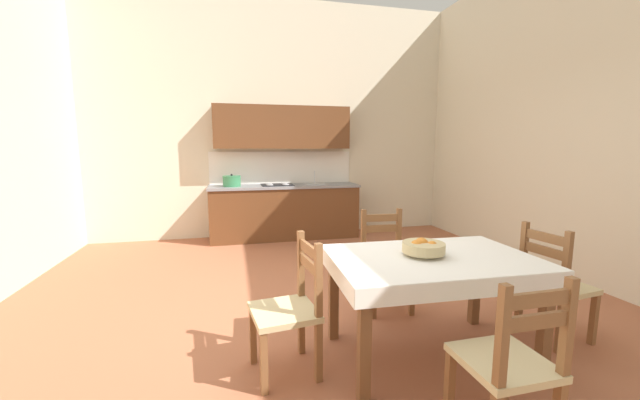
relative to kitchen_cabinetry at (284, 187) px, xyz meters
The scene contains 10 objects.
ground_plane 3.13m from the kitchen_cabinetry, 91.56° to the right, with size 6.66×7.13×0.10m, color #A86042.
wall_back 1.18m from the kitchen_cabinetry, 103.82° to the left, with size 6.66×0.12×3.96m, color beige.
wall_right 4.39m from the kitchen_cabinetry, 44.85° to the right, with size 0.12×7.13×3.96m, color beige.
kitchen_cabinetry is the anchor object (origin of this frame).
dining_table 3.86m from the kitchen_cabinetry, 82.00° to the right, with size 1.47×0.99×0.75m.
dining_chair_window_side 4.17m from the kitchen_cabinetry, 67.21° to the right, with size 0.47×0.47×0.93m.
dining_chair_camera_side 4.69m from the kitchen_cabinetry, 83.94° to the right, with size 0.42×0.42×0.93m.
dining_chair_tv_side 3.82m from the kitchen_cabinetry, 97.32° to the right, with size 0.47×0.47×0.93m.
dining_chair_kitchen_side 3.04m from the kitchen_cabinetry, 79.36° to the right, with size 0.45×0.45×0.93m.
fruit_bowl 3.81m from the kitchen_cabinetry, 82.76° to the right, with size 0.30×0.30×0.12m.
Camera 1 is at (-0.75, -3.09, 1.52)m, focal length 20.53 mm.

